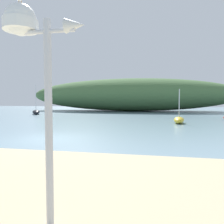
{
  "coord_description": "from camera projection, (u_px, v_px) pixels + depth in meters",
  "views": [
    {
      "loc": [
        6.01,
        -11.38,
        2.23
      ],
      "look_at": [
        2.53,
        6.33,
        1.22
      ],
      "focal_mm": 34.46,
      "sensor_mm": 36.0,
      "label": 1
    }
  ],
  "objects": [
    {
      "name": "ground_plane",
      "position": [
        48.0,
        139.0,
        12.43
      ],
      "size": [
        120.0,
        120.0,
        0.0
      ],
      "primitive_type": "plane",
      "color": "#7A99A8"
    },
    {
      "name": "sailboat_east_reach",
      "position": [
        179.0,
        120.0,
        20.58
      ],
      "size": [
        1.25,
        2.66,
        3.27
      ],
      "color": "gold",
      "rests_on": "ground"
    },
    {
      "name": "mast_structure",
      "position": [
        30.0,
        42.0,
        3.4
      ],
      "size": [
        1.34,
        0.54,
        3.55
      ],
      "color": "silver",
      "rests_on": "beach_sand"
    },
    {
      "name": "distant_hill",
      "position": [
        131.0,
        95.0,
        43.83
      ],
      "size": [
        42.35,
        12.38,
        6.59
      ],
      "primitive_type": "ellipsoid",
      "color": "#476B3D",
      "rests_on": "ground"
    },
    {
      "name": "sailboat_by_sandbar",
      "position": [
        36.0,
        112.0,
        33.79
      ],
      "size": [
        2.97,
        3.72,
        4.62
      ],
      "color": "black",
      "rests_on": "ground"
    }
  ]
}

